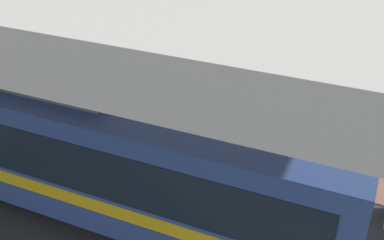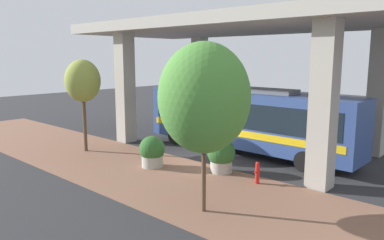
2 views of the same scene
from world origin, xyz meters
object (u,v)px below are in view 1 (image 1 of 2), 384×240
at_px(bus, 107,151).
at_px(planter_front, 242,111).
at_px(planter_middle, 141,114).
at_px(fire_hydrant, 94,106).

distance_m(bus, planter_front, 5.82).
xyz_separation_m(planter_front, planter_middle, (1.57, -3.00, 0.03)).
xyz_separation_m(bus, fire_hydrant, (-4.08, -3.34, -1.49)).
distance_m(fire_hydrant, planter_middle, 2.14).
distance_m(bus, fire_hydrant, 5.48).
relative_size(bus, planter_middle, 7.88).
relative_size(planter_front, planter_middle, 0.97).
bearing_deg(bus, planter_front, 161.84).
height_order(bus, planter_front, bus).
xyz_separation_m(bus, planter_middle, (-3.83, -1.23, -1.18)).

